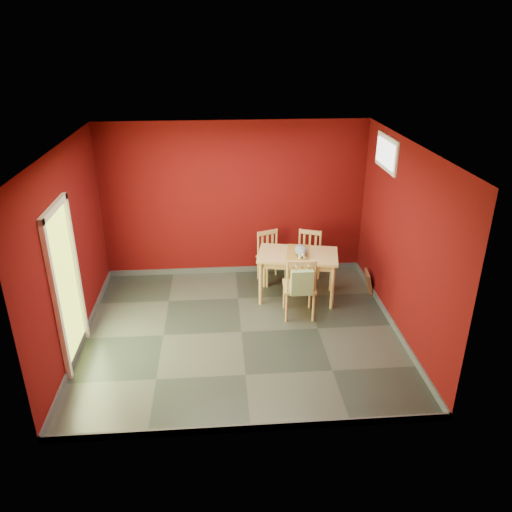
{
  "coord_description": "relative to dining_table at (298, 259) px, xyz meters",
  "views": [
    {
      "loc": [
        -0.27,
        -6.15,
        3.99
      ],
      "look_at": [
        0.25,
        0.45,
        1.0
      ],
      "focal_mm": 35.0,
      "sensor_mm": 36.0,
      "label": 1
    }
  ],
  "objects": [
    {
      "name": "window",
      "position": [
        1.27,
        0.03,
        1.67
      ],
      "size": [
        0.05,
        0.9,
        0.5
      ],
      "color": "white",
      "rests_on": "room_shell"
    },
    {
      "name": "picture_frame",
      "position": [
        1.23,
        0.12,
        -0.51
      ],
      "size": [
        0.15,
        0.36,
        0.35
      ],
      "color": "brown",
      "rests_on": "ground"
    },
    {
      "name": "chair_far_right",
      "position": [
        0.27,
        0.56,
        -0.22
      ],
      "size": [
        0.55,
        0.55,
        0.9
      ],
      "color": "tan",
      "rests_on": "ground"
    },
    {
      "name": "dining_table",
      "position": [
        0.0,
        0.0,
        0.0
      ],
      "size": [
        1.37,
        0.96,
        0.78
      ],
      "color": "tan",
      "rests_on": "ground"
    },
    {
      "name": "outlet_plate",
      "position": [
        0.64,
        1.02,
        -0.38
      ],
      "size": [
        0.08,
        0.02,
        0.12
      ],
      "primitive_type": "cube",
      "color": "silver",
      "rests_on": "room_shell"
    },
    {
      "name": "chair_far_left",
      "position": [
        -0.36,
        0.66,
        -0.23
      ],
      "size": [
        0.53,
        0.53,
        0.88
      ],
      "color": "tan",
      "rests_on": "ground"
    },
    {
      "name": "doorway",
      "position": [
        -3.19,
        -1.37,
        0.44
      ],
      "size": [
        0.06,
        1.01,
        2.13
      ],
      "color": "#B7D838",
      "rests_on": "ground"
    },
    {
      "name": "table_runner",
      "position": [
        0.0,
        -0.12,
        0.04
      ],
      "size": [
        0.49,
        0.8,
        0.37
      ],
      "color": "#A17029",
      "rests_on": "dining_table"
    },
    {
      "name": "tote_bag",
      "position": [
        -0.07,
        -0.83,
        0.01
      ],
      "size": [
        0.32,
        0.19,
        0.45
      ],
      "color": "#86AA6D",
      "rests_on": "chair_near"
    },
    {
      "name": "chair_near",
      "position": [
        -0.06,
        -0.6,
        -0.17
      ],
      "size": [
        0.49,
        0.49,
        1.01
      ],
      "color": "tan",
      "rests_on": "ground"
    },
    {
      "name": "ground",
      "position": [
        -0.96,
        -0.97,
        -0.68
      ],
      "size": [
        4.5,
        4.5,
        0.0
      ],
      "primitive_type": "plane",
      "color": "#2D342D",
      "rests_on": "ground"
    },
    {
      "name": "cat",
      "position": [
        0.04,
        -0.04,
        0.2
      ],
      "size": [
        0.41,
        0.46,
        0.2
      ],
      "primitive_type": null,
      "rotation": [
        0.0,
        0.0,
        -0.59
      ],
      "color": "slate",
      "rests_on": "table_runner"
    },
    {
      "name": "room_shell",
      "position": [
        -0.96,
        -0.97,
        -0.63
      ],
      "size": [
        4.5,
        4.5,
        4.5
      ],
      "color": "#4E0808",
      "rests_on": "ground"
    }
  ]
}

